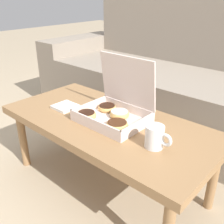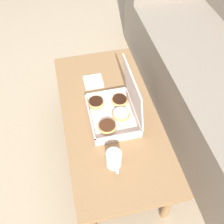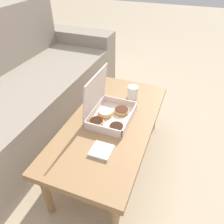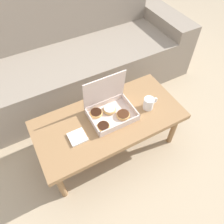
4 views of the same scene
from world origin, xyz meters
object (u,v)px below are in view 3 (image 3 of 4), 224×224
Objects in this scene: couch at (7,104)px; pastry_box at (108,112)px; coffee_table at (111,126)px; coffee_mug at (133,92)px.

couch reaches higher than pastry_box.
couch is 7.57× the size of pastry_box.
coffee_table is (0.00, -0.87, 0.04)m from couch.
pastry_box is (0.01, 0.03, 0.09)m from coffee_table.
coffee_table is 0.10m from pastry_box.
pastry_box is 0.31m from coffee_mug.
couch is at bearing 90.00° from coffee_table.
coffee_table is 3.39× the size of pastry_box.
couch reaches higher than coffee_table.
couch is 0.87m from coffee_table.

